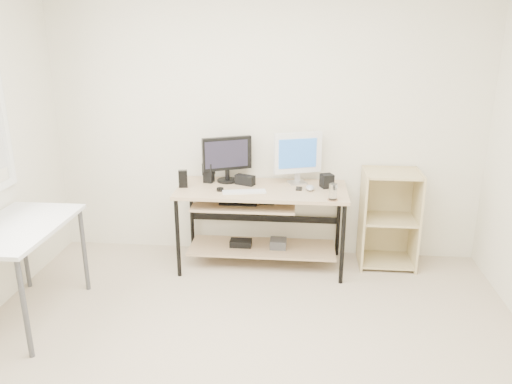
{
  "coord_description": "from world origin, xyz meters",
  "views": [
    {
      "loc": [
        0.34,
        -2.55,
        2.09
      ],
      "look_at": [
        -0.02,
        1.3,
        0.83
      ],
      "focal_mm": 35.0,
      "sensor_mm": 36.0,
      "label": 1
    }
  ],
  "objects_px": {
    "audio_controller": "(183,179)",
    "shelf_unit": "(388,217)",
    "desk": "(259,210)",
    "black_monitor": "(227,156)",
    "white_imac": "(298,154)",
    "side_table": "(18,236)"
  },
  "relations": [
    {
      "from": "shelf_unit",
      "to": "audio_controller",
      "type": "xyz_separation_m",
      "value": [
        -1.85,
        -0.2,
        0.38
      ]
    },
    {
      "from": "side_table",
      "to": "white_imac",
      "type": "bearing_deg",
      "value": 31.83
    },
    {
      "from": "side_table",
      "to": "audio_controller",
      "type": "bearing_deg",
      "value": 46.17
    },
    {
      "from": "desk",
      "to": "black_monitor",
      "type": "xyz_separation_m",
      "value": [
        -0.31,
        0.17,
        0.45
      ]
    },
    {
      "from": "desk",
      "to": "side_table",
      "type": "relative_size",
      "value": 1.5
    },
    {
      "from": "shelf_unit",
      "to": "audio_controller",
      "type": "bearing_deg",
      "value": -173.81
    },
    {
      "from": "side_table",
      "to": "black_monitor",
      "type": "height_order",
      "value": "black_monitor"
    },
    {
      "from": "audio_controller",
      "to": "shelf_unit",
      "type": "bearing_deg",
      "value": -6.07
    },
    {
      "from": "shelf_unit",
      "to": "black_monitor",
      "type": "xyz_separation_m",
      "value": [
        -1.48,
        0.01,
        0.54
      ]
    },
    {
      "from": "white_imac",
      "to": "audio_controller",
      "type": "xyz_separation_m",
      "value": [
        -1.01,
        -0.21,
        -0.19
      ]
    },
    {
      "from": "shelf_unit",
      "to": "audio_controller",
      "type": "height_order",
      "value": "audio_controller"
    },
    {
      "from": "desk",
      "to": "audio_controller",
      "type": "distance_m",
      "value": 0.74
    },
    {
      "from": "desk",
      "to": "white_imac",
      "type": "relative_size",
      "value": 3.19
    },
    {
      "from": "black_monitor",
      "to": "audio_controller",
      "type": "relative_size",
      "value": 2.79
    },
    {
      "from": "black_monitor",
      "to": "white_imac",
      "type": "xyz_separation_m",
      "value": [
        0.64,
        0.0,
        0.03
      ]
    },
    {
      "from": "shelf_unit",
      "to": "white_imac",
      "type": "bearing_deg",
      "value": 179.07
    },
    {
      "from": "shelf_unit",
      "to": "black_monitor",
      "type": "bearing_deg",
      "value": 179.65
    },
    {
      "from": "shelf_unit",
      "to": "white_imac",
      "type": "relative_size",
      "value": 1.91
    },
    {
      "from": "side_table",
      "to": "white_imac",
      "type": "relative_size",
      "value": 2.13
    },
    {
      "from": "desk",
      "to": "black_monitor",
      "type": "height_order",
      "value": "black_monitor"
    },
    {
      "from": "side_table",
      "to": "white_imac",
      "type": "height_order",
      "value": "white_imac"
    },
    {
      "from": "shelf_unit",
      "to": "white_imac",
      "type": "distance_m",
      "value": 1.02
    }
  ]
}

